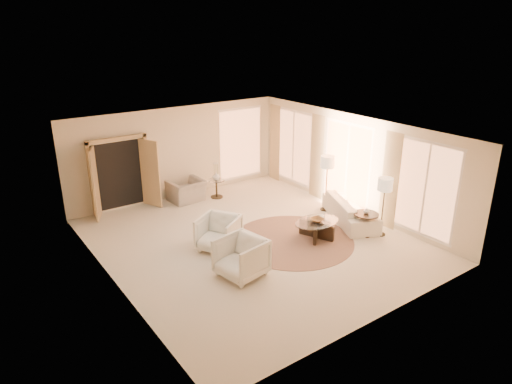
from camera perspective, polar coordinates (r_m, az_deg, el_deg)
room at (r=11.02m, az=-0.49°, el=0.44°), size 7.04×8.04×2.83m
windows_right at (r=13.28m, az=11.57°, el=3.31°), size 0.10×6.40×2.40m
window_back_corner at (r=15.39m, az=-1.92°, el=6.08°), size 1.70×0.10×2.40m
curtains_right at (r=13.86m, az=8.72°, el=4.00°), size 0.06×5.20×2.60m
french_doors at (r=13.58m, az=-16.51°, el=2.01°), size 1.95×0.66×2.16m
area_rug at (r=11.61m, az=4.57°, el=-6.02°), size 4.02×4.02×0.01m
sofa at (r=12.81m, az=11.72°, el=-2.22°), size 1.71×2.38×0.65m
armchair_left at (r=11.00m, az=-4.70°, el=-4.94°), size 1.19×1.21×0.93m
armchair_right at (r=9.86m, az=-1.89°, el=-7.97°), size 1.02×1.07×0.95m
accent_chair at (r=14.07m, az=-8.69°, el=0.58°), size 1.06×0.73×0.89m
coffee_table at (r=11.69m, az=7.58°, el=-4.42°), size 1.49×1.49×0.46m
end_table at (r=12.03m, az=13.55°, el=-3.46°), size 0.63×0.63×0.60m
side_table at (r=14.28m, az=-4.96°, el=0.66°), size 0.50×0.50×0.58m
floor_lamp_near at (r=13.09m, az=8.93°, el=3.43°), size 0.40×0.40×1.64m
floor_lamp_far at (r=11.82m, az=15.83°, el=0.62°), size 0.37×0.37×1.55m
bowl at (r=11.60m, az=7.63°, el=-3.47°), size 0.36×0.36×0.08m
end_vase at (r=11.93m, az=13.66°, el=-2.29°), size 0.20×0.20×0.16m
side_vase at (r=14.17m, az=-5.00°, el=1.99°), size 0.28×0.28×0.25m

